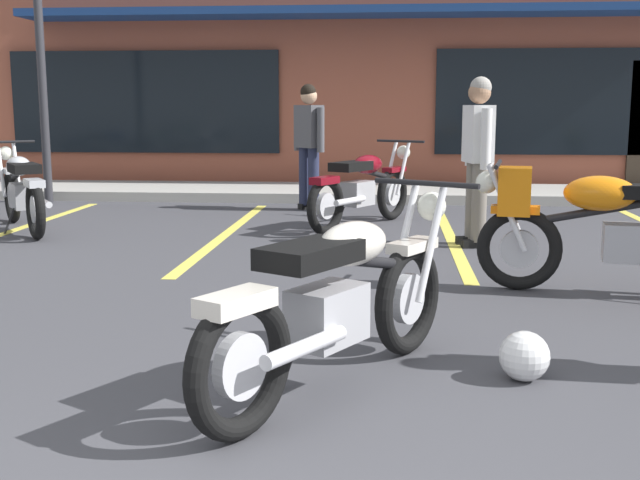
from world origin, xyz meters
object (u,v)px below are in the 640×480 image
object	(u,v)px
motorcycle_green_cafe_racer	(22,190)
motorcycle_orange_scrambler	(362,187)
motorcycle_blue_standard	(605,225)
helmet_on_pavement	(524,356)
person_in_shorts_foreground	(309,139)
motorcycle_foreground_classic	(340,298)
person_in_black_shirt	(478,151)

from	to	relation	value
motorcycle_green_cafe_racer	motorcycle_orange_scrambler	bearing A→B (deg)	8.88
motorcycle_blue_standard	helmet_on_pavement	distance (m)	2.19
motorcycle_blue_standard	motorcycle_orange_scrambler	world-z (taller)	same
motorcycle_green_cafe_racer	person_in_shorts_foreground	world-z (taller)	person_in_shorts_foreground
motorcycle_green_cafe_racer	person_in_shorts_foreground	bearing A→B (deg)	33.72
motorcycle_green_cafe_racer	helmet_on_pavement	distance (m)	6.65
motorcycle_blue_standard	motorcycle_foreground_classic	bearing A→B (deg)	-130.11
helmet_on_pavement	motorcycle_blue_standard	bearing A→B (deg)	65.76
person_in_shorts_foreground	helmet_on_pavement	world-z (taller)	person_in_shorts_foreground
motorcycle_foreground_classic	helmet_on_pavement	distance (m)	1.01
helmet_on_pavement	person_in_shorts_foreground	bearing A→B (deg)	105.11
motorcycle_blue_standard	person_in_black_shirt	distance (m)	2.19
motorcycle_orange_scrambler	person_in_black_shirt	xyz separation A→B (m)	(1.18, -1.18, 0.49)
motorcycle_foreground_classic	motorcycle_blue_standard	bearing A→B (deg)	49.89
person_in_black_shirt	helmet_on_pavement	size ratio (longest dim) A/B	6.44
motorcycle_foreground_classic	person_in_black_shirt	world-z (taller)	person_in_black_shirt
motorcycle_foreground_classic	helmet_on_pavement	xyz separation A→B (m)	(0.94, 0.20, -0.33)
motorcycle_blue_standard	person_in_black_shirt	xyz separation A→B (m)	(-0.73, 2.02, 0.42)
motorcycle_green_cafe_racer	motorcycle_orange_scrambler	distance (m)	3.85
person_in_shorts_foreground	motorcycle_foreground_classic	bearing A→B (deg)	-82.92
motorcycle_green_cafe_racer	motorcycle_orange_scrambler	size ratio (longest dim) A/B	0.96
person_in_black_shirt	helmet_on_pavement	world-z (taller)	person_in_black_shirt
person_in_black_shirt	person_in_shorts_foreground	size ratio (longest dim) A/B	1.00
motorcycle_orange_scrambler	person_in_shorts_foreground	bearing A→B (deg)	118.15
motorcycle_orange_scrambler	helmet_on_pavement	size ratio (longest dim) A/B	7.26
motorcycle_orange_scrambler	person_in_shorts_foreground	xyz separation A→B (m)	(-0.77, 1.43, 0.49)
motorcycle_foreground_classic	motorcycle_blue_standard	world-z (taller)	same
motorcycle_orange_scrambler	motorcycle_foreground_classic	bearing A→B (deg)	-89.18
motorcycle_foreground_classic	motorcycle_green_cafe_racer	world-z (taller)	same
motorcycle_blue_standard	helmet_on_pavement	world-z (taller)	motorcycle_blue_standard
person_in_black_shirt	person_in_shorts_foreground	xyz separation A→B (m)	(-1.94, 2.61, 0.00)
motorcycle_orange_scrambler	person_in_shorts_foreground	world-z (taller)	person_in_shorts_foreground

